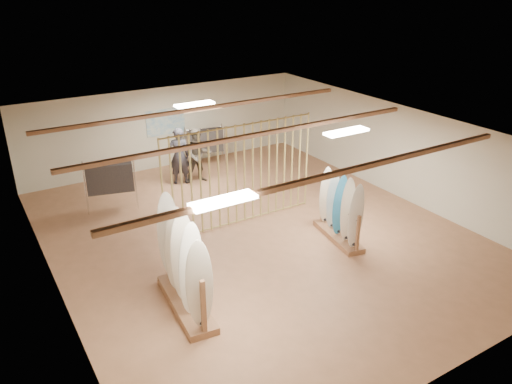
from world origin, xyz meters
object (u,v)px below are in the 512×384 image
shopper_a (179,152)px  clothing_rack_b (205,141)px  rack_left (185,277)px  rack_right (339,218)px  shopper_b (198,152)px  clothing_rack_a (110,178)px

shopper_a → clothing_rack_b: bearing=-127.7°
rack_left → rack_right: size_ratio=1.20×
rack_left → shopper_b: size_ratio=1.11×
rack_left → shopper_b: bearing=67.6°
rack_right → clothing_rack_b: 6.63m
rack_right → rack_left: bearing=-162.5°
clothing_rack_a → clothing_rack_b: 4.29m
clothing_rack_a → shopper_b: shopper_b is taller
rack_right → shopper_b: 5.57m
shopper_a → rack_left: bearing=84.1°
rack_right → shopper_b: (-1.39, 5.37, 0.43)m
clothing_rack_b → shopper_b: (-0.84, -1.23, 0.10)m
shopper_a → shopper_b: shopper_a is taller
rack_left → shopper_a: rack_left is taller
clothing_rack_a → clothing_rack_b: bearing=39.0°
rack_right → clothing_rack_a: 6.55m
clothing_rack_a → shopper_b: 3.10m
clothing_rack_a → shopper_b: size_ratio=0.72×
rack_right → clothing_rack_a: size_ratio=1.28×
shopper_a → shopper_b: (0.58, -0.21, -0.03)m
rack_left → clothing_rack_a: size_ratio=1.54×
clothing_rack_a → rack_right: bearing=-33.0°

